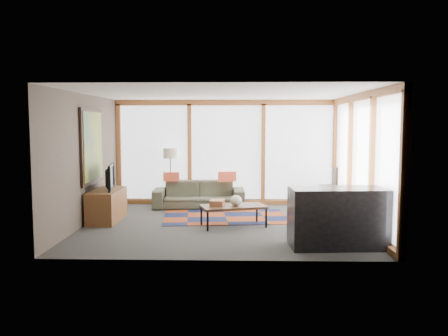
{
  "coord_description": "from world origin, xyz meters",
  "views": [
    {
      "loc": [
        0.28,
        -9.33,
        2.01
      ],
      "look_at": [
        0.0,
        0.4,
        1.1
      ],
      "focal_mm": 38.0,
      "sensor_mm": 36.0,
      "label": 1
    }
  ],
  "objects_px": {
    "coffee_table": "(233,216)",
    "bookshelf": "(337,204)",
    "floor_lamp": "(170,177)",
    "bar_counter": "(337,218)",
    "television": "(107,177)",
    "sofa": "(199,194)",
    "tv_console": "(107,205)"
  },
  "relations": [
    {
      "from": "coffee_table",
      "to": "sofa",
      "type": "bearing_deg",
      "value": 111.85
    },
    {
      "from": "coffee_table",
      "to": "bookshelf",
      "type": "bearing_deg",
      "value": 24.44
    },
    {
      "from": "floor_lamp",
      "to": "bar_counter",
      "type": "relative_size",
      "value": 0.92
    },
    {
      "from": "coffee_table",
      "to": "bookshelf",
      "type": "distance_m",
      "value": 2.45
    },
    {
      "from": "bookshelf",
      "to": "tv_console",
      "type": "height_order",
      "value": "tv_console"
    },
    {
      "from": "coffee_table",
      "to": "television",
      "type": "relative_size",
      "value": 1.36
    },
    {
      "from": "floor_lamp",
      "to": "bar_counter",
      "type": "distance_m",
      "value": 5.08
    },
    {
      "from": "sofa",
      "to": "floor_lamp",
      "type": "xyz_separation_m",
      "value": [
        -0.72,
        0.25,
        0.39
      ]
    },
    {
      "from": "coffee_table",
      "to": "television",
      "type": "bearing_deg",
      "value": 169.94
    },
    {
      "from": "sofa",
      "to": "tv_console",
      "type": "relative_size",
      "value": 1.67
    },
    {
      "from": "bookshelf",
      "to": "bar_counter",
      "type": "xyz_separation_m",
      "value": [
        -0.52,
        -2.52,
        0.2
      ]
    },
    {
      "from": "tv_console",
      "to": "bar_counter",
      "type": "bearing_deg",
      "value": -24.41
    },
    {
      "from": "floor_lamp",
      "to": "television",
      "type": "bearing_deg",
      "value": -118.83
    },
    {
      "from": "floor_lamp",
      "to": "sofa",
      "type": "bearing_deg",
      "value": -19.19
    },
    {
      "from": "sofa",
      "to": "floor_lamp",
      "type": "distance_m",
      "value": 0.86
    },
    {
      "from": "tv_console",
      "to": "television",
      "type": "xyz_separation_m",
      "value": [
        0.01,
        -0.0,
        0.59
      ]
    },
    {
      "from": "coffee_table",
      "to": "tv_console",
      "type": "distance_m",
      "value": 2.67
    },
    {
      "from": "sofa",
      "to": "television",
      "type": "xyz_separation_m",
      "value": [
        -1.77,
        -1.65,
        0.6
      ]
    },
    {
      "from": "tv_console",
      "to": "floor_lamp",
      "type": "bearing_deg",
      "value": 60.87
    },
    {
      "from": "bookshelf",
      "to": "tv_console",
      "type": "distance_m",
      "value": 4.89
    },
    {
      "from": "sofa",
      "to": "floor_lamp",
      "type": "height_order",
      "value": "floor_lamp"
    },
    {
      "from": "bar_counter",
      "to": "television",
      "type": "bearing_deg",
      "value": 152.04
    },
    {
      "from": "tv_console",
      "to": "bookshelf",
      "type": "bearing_deg",
      "value": 6.42
    },
    {
      "from": "floor_lamp",
      "to": "bookshelf",
      "type": "height_order",
      "value": "floor_lamp"
    },
    {
      "from": "bookshelf",
      "to": "sofa",
      "type": "bearing_deg",
      "value": 160.27
    },
    {
      "from": "coffee_table",
      "to": "tv_console",
      "type": "xyz_separation_m",
      "value": [
        -2.63,
        0.47,
        0.12
      ]
    },
    {
      "from": "floor_lamp",
      "to": "bar_counter",
      "type": "height_order",
      "value": "floor_lamp"
    },
    {
      "from": "tv_console",
      "to": "television",
      "type": "distance_m",
      "value": 0.59
    },
    {
      "from": "bookshelf",
      "to": "television",
      "type": "bearing_deg",
      "value": -173.54
    },
    {
      "from": "bar_counter",
      "to": "floor_lamp",
      "type": "bearing_deg",
      "value": 126.76
    },
    {
      "from": "sofa",
      "to": "coffee_table",
      "type": "relative_size",
      "value": 1.75
    },
    {
      "from": "coffee_table",
      "to": "television",
      "type": "distance_m",
      "value": 2.75
    }
  ]
}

